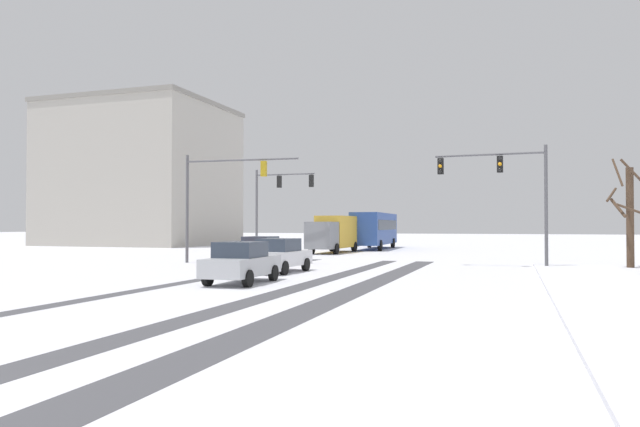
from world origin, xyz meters
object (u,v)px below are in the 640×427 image
traffic_signal_far_left (276,195)px  traffic_signal_near_left (218,188)px  car_silver_third (242,262)px  box_truck_delivery (334,233)px  traffic_signal_near_right (506,181)px  office_building_far_left_block (142,175)px  car_red_lead (261,251)px  car_white_second (280,255)px  bare_tree_sidewalk_far (629,213)px  bus_oncoming (375,228)px

traffic_signal_far_left → traffic_signal_near_left: 9.89m
car_silver_third → box_truck_delivery: bearing=98.9°
traffic_signal_near_right → office_building_far_left_block: size_ratio=0.35×
traffic_signal_near_right → traffic_signal_near_left: 16.44m
box_truck_delivery → office_building_far_left_block: office_building_far_left_block is taller
car_red_lead → car_white_second: (2.99, -4.52, 0.00)m
box_truck_delivery → bare_tree_sidewalk_far: (19.80, -10.93, 1.26)m
car_red_lead → bus_oncoming: size_ratio=0.37×
bare_tree_sidewalk_far → office_building_far_left_block: size_ratio=0.32×
traffic_signal_far_left → box_truck_delivery: (3.13, 4.77, -2.95)m
traffic_signal_far_left → office_building_far_left_block: bearing=144.9°
traffic_signal_far_left → bare_tree_sidewalk_far: traffic_signal_far_left is taller
car_white_second → bare_tree_sidewalk_far: bearing=28.2°
traffic_signal_near_right → car_red_lead: 14.00m
box_truck_delivery → bare_tree_sidewalk_far: bare_tree_sidewalk_far is taller
traffic_signal_far_left → office_building_far_left_block: size_ratio=0.35×
traffic_signal_near_right → bare_tree_sidewalk_far: size_ratio=1.10×
bare_tree_sidewalk_far → traffic_signal_near_left: bearing=-170.7°
car_silver_third → box_truck_delivery: box_truck_delivery is taller
car_white_second → traffic_signal_near_right: bearing=34.4°
traffic_signal_near_left → car_white_second: size_ratio=1.70×
traffic_signal_far_left → car_silver_third: bearing=-70.8°
bus_oncoming → office_building_far_left_block: 29.56m
traffic_signal_near_right → box_truck_delivery: traffic_signal_near_right is taller
bus_oncoming → box_truck_delivery: bearing=-100.4°
traffic_signal_far_left → car_silver_third: size_ratio=1.57×
bus_oncoming → box_truck_delivery: 8.44m
office_building_far_left_block → bus_oncoming: bearing=-7.6°
car_white_second → box_truck_delivery: box_truck_delivery is taller
car_red_lead → bare_tree_sidewalk_far: bare_tree_sidewalk_far is taller
bus_oncoming → bare_tree_sidewalk_far: (18.28, -19.22, 0.90)m
bus_oncoming → box_truck_delivery: bus_oncoming is taller
car_silver_third → box_truck_delivery: (-3.93, 25.04, 0.82)m
car_red_lead → traffic_signal_near_left: bearing=169.3°
traffic_signal_far_left → traffic_signal_near_left: size_ratio=0.92×
traffic_signal_far_left → car_red_lead: size_ratio=1.57×
car_silver_third → car_white_second: bearing=96.4°
box_truck_delivery → car_white_second: bearing=-80.4°
car_white_second → bus_oncoming: 28.12m
car_silver_third → bare_tree_sidewalk_far: bare_tree_sidewalk_far is taller
traffic_signal_near_left → car_red_lead: (3.10, -0.59, -3.67)m
traffic_signal_near_right → bare_tree_sidewalk_far: 6.70m
bus_oncoming → traffic_signal_near_right: bearing=-60.1°
traffic_signal_far_left → car_white_second: size_ratio=1.55×
bus_oncoming → bare_tree_sidewalk_far: size_ratio=1.88×
traffic_signal_far_left → traffic_signal_near_right: bearing=-25.5°
car_red_lead → car_white_second: 5.42m
traffic_signal_near_right → box_truck_delivery: 18.87m
bare_tree_sidewalk_far → bus_oncoming: bearing=133.6°
box_truck_delivery → bare_tree_sidewalk_far: size_ratio=1.27×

